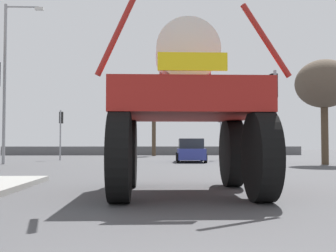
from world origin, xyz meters
The scene contains 10 objects.
ground_plane centered at (0.00, 18.00, 0.00)m, with size 120.00×120.00×0.00m, color #424244.
oversize_sprayer centered at (0.60, 7.41, 2.02)m, with size 3.99×5.00×4.17m.
sedan_ahead centered at (2.37, 24.70, 0.71)m, with size 2.00×4.16×1.52m.
traffic_signal_near_right centered at (4.11, 11.92, 2.74)m, with size 0.24×0.54×3.76m.
traffic_signal_far_left centered at (4.87, 27.85, 2.70)m, with size 0.24×0.55×3.70m.
traffic_signal_far_right centered at (-6.72, 27.85, 2.62)m, with size 0.24×0.55×3.60m.
streetlight_far_left centered at (-8.63, 22.14, 5.22)m, with size 2.30×0.24×9.43m.
bare_tree_right centered at (9.72, 20.95, 4.59)m, with size 3.26×3.26×6.03m.
bare_tree_far_center centered at (0.05, 38.25, 5.55)m, with size 2.49×2.49×6.78m.
roadside_barrier centered at (0.00, 41.05, 0.45)m, with size 31.17×0.24×0.90m, color #59595B.
Camera 1 is at (-0.21, -2.65, 1.19)m, focal length 44.90 mm.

